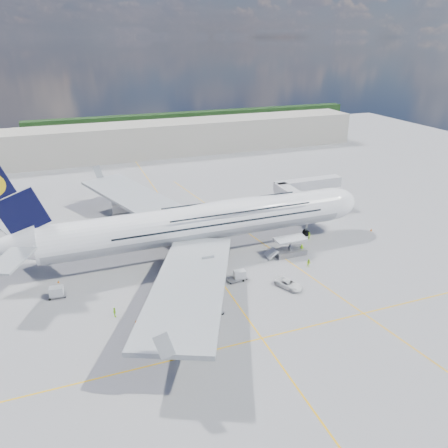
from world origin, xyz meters
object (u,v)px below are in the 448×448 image
object	(u,v)px
baggage_tug	(188,293)
crew_van	(302,249)
dolly_row_b	(158,303)
crew_nose	(309,236)
jet_bridge	(302,190)
dolly_nose_near	(240,275)
cone_wing_right_outer	(136,321)
dolly_row_a	(155,297)
service_van	(289,284)
dolly_nose_far	(236,280)
catering_truck_outer	(125,211)
cone_wing_left_inner	(121,233)
cone_wing_left_outer	(120,227)
airliner	(201,222)
dolly_row_c	(213,308)
cone_wing_right_inner	(172,308)
crew_tug	(183,284)
cone_nose	(371,230)
crew_wing	(115,312)
catering_truck_inner	(116,234)
dolly_back	(57,292)
cone_tail	(58,282)
cargo_loader	(289,249)
crew_loader	(309,263)

from	to	relation	value
baggage_tug	crew_van	bearing A→B (deg)	32.38
dolly_row_b	crew_nose	xyz separation A→B (m)	(37.00, 13.61, 0.53)
jet_bridge	dolly_nose_near	distance (m)	36.06
cone_wing_right_outer	dolly_row_a	bearing A→B (deg)	54.25
baggage_tug	service_van	bearing A→B (deg)	5.02
dolly_nose_far	catering_truck_outer	bearing A→B (deg)	98.01
dolly_nose_far	cone_wing_left_inner	world-z (taller)	cone_wing_left_inner
cone_wing_left_outer	dolly_row_b	bearing A→B (deg)	-87.80
airliner	dolly_row_c	distance (m)	22.98
baggage_tug	cone_wing_right_inner	xyz separation A→B (m)	(-3.70, -2.92, -0.42)
dolly_row_a	crew_tug	size ratio (longest dim) A/B	1.95
cone_nose	catering_truck_outer	bearing A→B (deg)	151.42
cone_wing_left_outer	crew_tug	bearing A→B (deg)	-77.37
cone_nose	dolly_row_c	bearing A→B (deg)	-157.78
catering_truck_outer	crew_wing	distance (m)	42.69
crew_tug	dolly_nose_far	bearing A→B (deg)	-14.49
dolly_row_a	catering_truck_inner	world-z (taller)	catering_truck_inner
dolly_nose_far	cone_wing_right_outer	xyz separation A→B (m)	(-19.43, -6.15, -0.10)
crew_tug	dolly_row_b	bearing A→B (deg)	-151.27
dolly_row_c	service_van	bearing A→B (deg)	5.94
cone_wing_right_outer	service_van	bearing A→B (deg)	1.81
baggage_tug	cone_wing_left_outer	xyz separation A→B (m)	(-6.92, 33.61, -0.39)
dolly_back	cone_nose	bearing A→B (deg)	10.60
crew_nose	crew_van	distance (m)	6.97
dolly_nose_near	cone_tail	size ratio (longest dim) A/B	6.11
catering_truck_inner	cone_tail	bearing A→B (deg)	-153.67
service_van	cone_nose	bearing A→B (deg)	2.48
dolly_row_b	dolly_back	size ratio (longest dim) A/B	1.07
dolly_back	catering_truck_outer	world-z (taller)	catering_truck_outer
dolly_nose_near	baggage_tug	bearing A→B (deg)	-164.79
dolly_nose_far	cone_wing_left_outer	distance (m)	35.87
dolly_row_b	cone_wing_right_inner	bearing A→B (deg)	-55.69
jet_bridge	cone_wing_right_inner	bearing A→B (deg)	-144.44
catering_truck_inner	cone_wing_right_inner	bearing A→B (deg)	-102.61
dolly_row_a	dolly_nose_near	world-z (taller)	dolly_nose_near
dolly_back	crew_van	size ratio (longest dim) A/B	1.69
dolly_back	crew_van	world-z (taller)	dolly_back
crew_wing	crew_van	world-z (taller)	crew_van
cargo_loader	cone_wing_right_inner	xyz separation A→B (m)	(-27.51, -10.92, -0.98)
cargo_loader	dolly_back	world-z (taller)	cargo_loader
dolly_nose_far	cone_tail	distance (m)	32.53
dolly_nose_near	cone_wing_left_inner	world-z (taller)	dolly_nose_near
cone_wing_right_inner	crew_tug	bearing A→B (deg)	58.66
cone_wing_right_outer	catering_truck_outer	bearing A→B (deg)	83.41
airliner	baggage_tug	world-z (taller)	airliner
cargo_loader	crew_wing	bearing A→B (deg)	-165.19
cargo_loader	crew_tug	distance (m)	24.40
airliner	cargo_loader	world-z (taller)	airliner
dolly_row_a	crew_loader	bearing A→B (deg)	12.64
baggage_tug	crew_van	size ratio (longest dim) A/B	1.39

